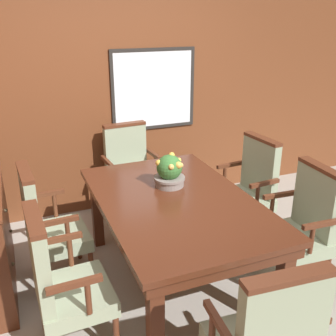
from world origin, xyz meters
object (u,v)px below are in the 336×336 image
Objects in this scene: dining_table at (175,209)px; chair_left_far at (47,224)px; chair_left_near at (61,281)px; potted_plant at (170,172)px; chair_right_far at (249,186)px; chair_head_far at (130,169)px; chair_right_near at (302,224)px.

chair_left_far is (-0.94, 0.38, -0.13)m from dining_table.
potted_plant reaches higher than chair_left_near.
chair_right_far is 3.58× the size of potted_plant.
chair_right_far is at bearing -47.58° from chair_head_far.
chair_right_near and chair_right_far have the same top height.
potted_plant is at bearing -92.20° from chair_head_far.
dining_table is 1.29m from chair_head_far.
potted_plant is at bearing -101.05° from chair_left_far.
chair_right_near is 1.00× the size of chair_head_far.
chair_left_near is (-0.96, -1.67, 0.00)m from chair_head_far.
potted_plant is (0.04, -1.04, 0.35)m from chair_head_far.
chair_right_near is 1.90m from chair_head_far.
chair_left_far is at bearing -141.16° from chair_head_far.
chair_right_far reaches higher than dining_table.
dining_table is 1.03m from chair_left_far.
chair_left_far is at bearing 157.95° from dining_table.
chair_left_far reaches higher than dining_table.
dining_table is 1.03m from chair_left_near.
chair_right_near is at bearing -21.87° from dining_table.
chair_head_far is (-0.92, 1.66, 0.00)m from chair_right_near.
chair_head_far is (0.01, 1.28, -0.13)m from dining_table.
chair_right_near is at bearing -35.09° from potted_plant.
chair_right_far is 1.29m from chair_head_far.
chair_left_near is at bearing 176.94° from chair_left_far.
potted_plant reaches higher than chair_head_far.
chair_left_far is at bearing -2.02° from chair_left_near.
chair_head_far is 1.92m from chair_left_near.
chair_head_far is (-0.94, 0.88, 0.00)m from chair_right_far.
chair_head_far is at bearing 89.37° from dining_table.
chair_left_near is at bearing -86.33° from chair_right_near.
chair_left_far is 3.58× the size of potted_plant.
chair_left_near is at bearing -124.19° from chair_head_far.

